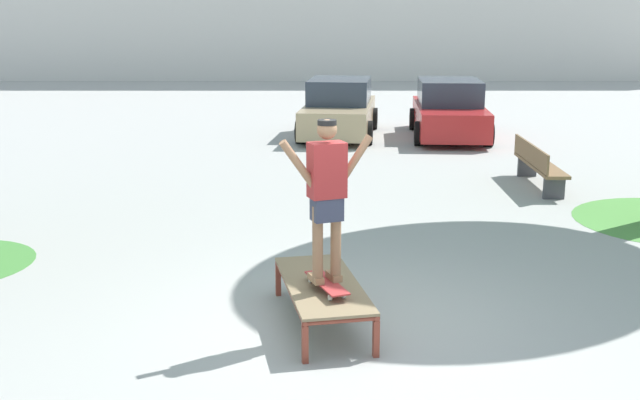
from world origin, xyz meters
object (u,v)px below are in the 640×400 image
at_px(skater, 325,190).
at_px(park_bench, 535,164).
at_px(skate_box, 320,287).
at_px(car_tan, 337,110).
at_px(skateboard, 325,283).
at_px(car_red, 447,111).

height_order(skater, park_bench, skater).
bearing_deg(skate_box, car_tan, 87.82).
bearing_deg(skateboard, skate_box, 101.00).
xyz_separation_m(skate_box, skater, (0.04, -0.23, 1.12)).
distance_m(skate_box, skater, 1.14).
relative_size(skateboard, car_red, 0.19).
xyz_separation_m(skater, car_tan, (0.44, 12.96, -0.84)).
bearing_deg(skateboard, car_tan, 88.05).
height_order(skateboard, skater, skater).
height_order(car_red, park_bench, car_red).
xyz_separation_m(skate_box, skateboard, (0.04, -0.23, 0.12)).
relative_size(car_tan, car_red, 1.02).
xyz_separation_m(skate_box, car_red, (3.37, 12.47, 0.28)).
bearing_deg(skateboard, skater, 111.13).
bearing_deg(skater, skate_box, 100.93).
distance_m(skate_box, car_tan, 12.75).
bearing_deg(skate_box, park_bench, 58.09).
distance_m(skate_box, park_bench, 7.75).
height_order(skate_box, car_tan, car_tan).
distance_m(car_red, park_bench, 5.94).
distance_m(skater, car_red, 13.15).
bearing_deg(skater, skateboard, -68.87).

